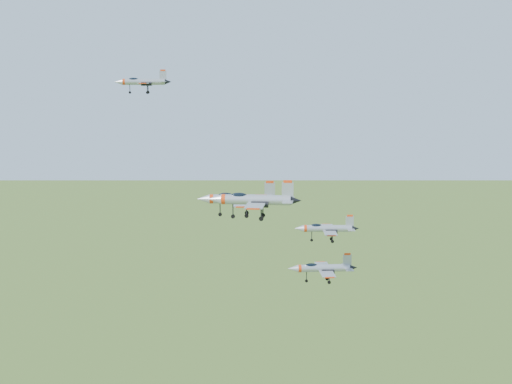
{
  "coord_description": "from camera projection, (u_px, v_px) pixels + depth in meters",
  "views": [
    {
      "loc": [
        5.94,
        -113.22,
        142.55
      ],
      "look_at": [
        -4.31,
        0.51,
        124.18
      ],
      "focal_mm": 50.0,
      "sensor_mm": 36.0,
      "label": 1
    }
  ],
  "objects": [
    {
      "name": "jet_lead",
      "position": [
        142.0,
        82.0,
        130.76
      ],
      "size": [
        10.53,
        8.8,
        2.82
      ],
      "rotation": [
        0.0,
        0.0,
        0.15
      ],
      "color": "#969CA2"
    },
    {
      "name": "jet_right_low",
      "position": [
        322.0,
        268.0,
        108.74
      ],
      "size": [
        10.76,
        9.0,
        2.88
      ],
      "rotation": [
        0.0,
        0.0,
        0.15
      ],
      "color": "#969CA2"
    },
    {
      "name": "jet_left_high",
      "position": [
        238.0,
        199.0,
        112.32
      ],
      "size": [
        13.57,
        11.26,
        3.63
      ],
      "rotation": [
        0.0,
        0.0,
        0.09
      ],
      "color": "#969CA2"
    },
    {
      "name": "jet_left_low",
      "position": [
        326.0,
        228.0,
        125.44
      ],
      "size": [
        11.52,
        9.54,
        3.08
      ],
      "rotation": [
        0.0,
        0.0,
        0.09
      ],
      "color": "#969CA2"
    },
    {
      "name": "jet_right_high",
      "position": [
        253.0,
        200.0,
        101.0
      ],
      "size": [
        13.44,
        11.04,
        3.6
      ],
      "rotation": [
        0.0,
        0.0,
        -0.02
      ],
      "color": "#969CA2"
    }
  ]
}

